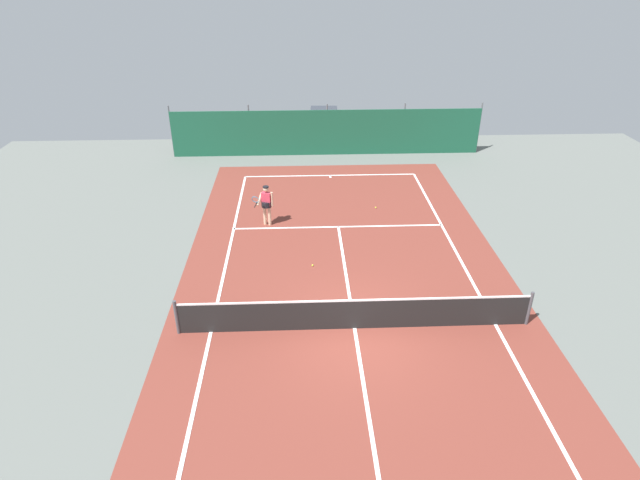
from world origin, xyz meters
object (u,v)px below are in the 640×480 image
at_px(tennis_player, 266,203).
at_px(tennis_ball_near_player, 376,207).
at_px(parked_car, 324,124).
at_px(tennis_net, 355,314).
at_px(tennis_ball_midcourt, 313,265).

relative_size(tennis_player, tennis_ball_near_player, 24.85).
height_order(tennis_player, parked_car, parked_car).
relative_size(tennis_net, parked_car, 2.37).
relative_size(tennis_net, tennis_ball_near_player, 153.33).
distance_m(tennis_net, parked_car, 17.78).
bearing_deg(tennis_net, tennis_ball_near_player, 78.05).
bearing_deg(tennis_ball_near_player, tennis_player, -163.35).
height_order(tennis_ball_midcourt, parked_car, parked_car).
height_order(tennis_net, tennis_ball_near_player, tennis_net).
xyz_separation_m(tennis_ball_near_player, tennis_ball_midcourt, (-2.82, -4.60, 0.00)).
bearing_deg(tennis_net, tennis_ball_midcourt, 107.62).
height_order(tennis_net, tennis_ball_midcourt, tennis_net).
xyz_separation_m(tennis_net, parked_car, (-0.02, 17.77, 0.33)).
distance_m(tennis_ball_near_player, parked_car, 9.87).
relative_size(tennis_player, tennis_ball_midcourt, 24.85).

